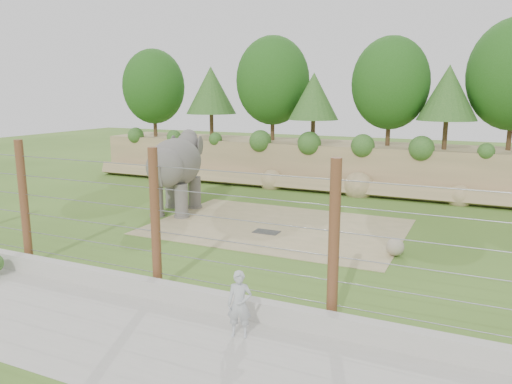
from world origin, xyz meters
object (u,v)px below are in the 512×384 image
at_px(elephant, 176,174).
at_px(zookeeper, 240,304).
at_px(barrier_fence, 155,221).
at_px(stone_ball, 395,247).

relative_size(elephant, zookeeper, 2.84).
height_order(elephant, barrier_fence, barrier_fence).
xyz_separation_m(elephant, stone_ball, (10.17, -2.15, -1.45)).
height_order(elephant, stone_ball, elephant).
xyz_separation_m(stone_ball, zookeeper, (-2.21, -7.22, 0.46)).
distance_m(stone_ball, zookeeper, 7.56).
bearing_deg(stone_ball, barrier_fence, -133.66).
xyz_separation_m(barrier_fence, zookeeper, (3.29, -1.45, -1.22)).
bearing_deg(stone_ball, zookeeper, -107.01).
bearing_deg(barrier_fence, stone_ball, 46.34).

